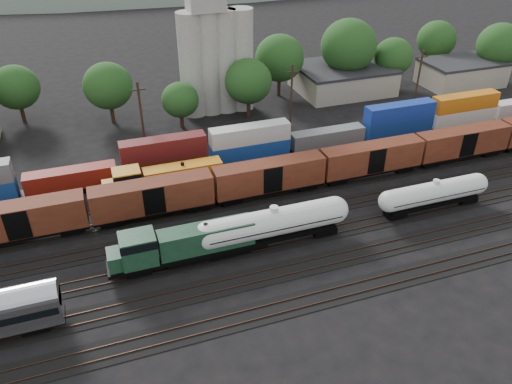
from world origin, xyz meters
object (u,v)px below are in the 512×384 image
object	(u,v)px
tank_car_a	(274,224)
orange_locomotive	(161,179)
grain_silo	(215,50)
green_locomotive	(179,245)

from	to	relation	value
tank_car_a	orange_locomotive	size ratio (longest dim) A/B	1.07
tank_car_a	grain_silo	distance (m)	42.09
green_locomotive	grain_silo	world-z (taller)	grain_silo
tank_car_a	grain_silo	bearing A→B (deg)	83.62
green_locomotive	orange_locomotive	bearing A→B (deg)	87.27
tank_car_a	orange_locomotive	world-z (taller)	tank_car_a
green_locomotive	orange_locomotive	world-z (taller)	green_locomotive
green_locomotive	tank_car_a	distance (m)	11.02
orange_locomotive	grain_silo	bearing A→B (deg)	60.21
tank_car_a	orange_locomotive	distance (m)	18.20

